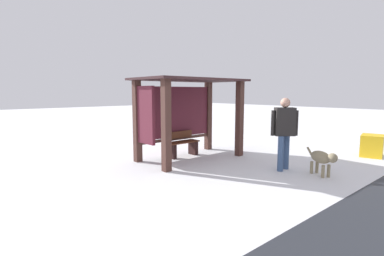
{
  "coord_description": "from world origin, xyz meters",
  "views": [
    {
      "loc": [
        -5.36,
        -6.2,
        1.88
      ],
      "look_at": [
        -0.37,
        -0.48,
        0.94
      ],
      "focal_mm": 27.55,
      "sensor_mm": 36.0,
      "label": 1
    }
  ],
  "objects_px": {
    "bus_shelter": "(182,104)",
    "bench_left_inside": "(182,145)",
    "person_walking": "(284,128)",
    "grit_bin": "(372,146)",
    "dog": "(322,158)"
  },
  "relations": [
    {
      "from": "bus_shelter",
      "to": "bench_left_inside",
      "type": "relative_size",
      "value": 3.03
    },
    {
      "from": "bench_left_inside",
      "to": "grit_bin",
      "type": "relative_size",
      "value": 1.45
    },
    {
      "from": "person_walking",
      "to": "grit_bin",
      "type": "xyz_separation_m",
      "value": [
        3.31,
        -0.86,
        -0.71
      ]
    },
    {
      "from": "bench_left_inside",
      "to": "dog",
      "type": "height_order",
      "value": "bench_left_inside"
    },
    {
      "from": "grit_bin",
      "to": "person_walking",
      "type": "bearing_deg",
      "value": 165.37
    },
    {
      "from": "bus_shelter",
      "to": "person_walking",
      "type": "distance_m",
      "value": 2.85
    },
    {
      "from": "dog",
      "to": "grit_bin",
      "type": "xyz_separation_m",
      "value": [
        3.1,
        -0.02,
        -0.09
      ]
    },
    {
      "from": "person_walking",
      "to": "bench_left_inside",
      "type": "bearing_deg",
      "value": 107.17
    },
    {
      "from": "bench_left_inside",
      "to": "dog",
      "type": "xyz_separation_m",
      "value": [
        1.07,
        -3.64,
        0.08
      ]
    },
    {
      "from": "dog",
      "to": "grit_bin",
      "type": "distance_m",
      "value": 3.1
    },
    {
      "from": "bench_left_inside",
      "to": "grit_bin",
      "type": "height_order",
      "value": "bench_left_inside"
    },
    {
      "from": "grit_bin",
      "to": "bus_shelter",
      "type": "bearing_deg",
      "value": 140.77
    },
    {
      "from": "bus_shelter",
      "to": "person_walking",
      "type": "bearing_deg",
      "value": -69.64
    },
    {
      "from": "bus_shelter",
      "to": "dog",
      "type": "relative_size",
      "value": 3.57
    },
    {
      "from": "bench_left_inside",
      "to": "dog",
      "type": "bearing_deg",
      "value": -73.64
    }
  ]
}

